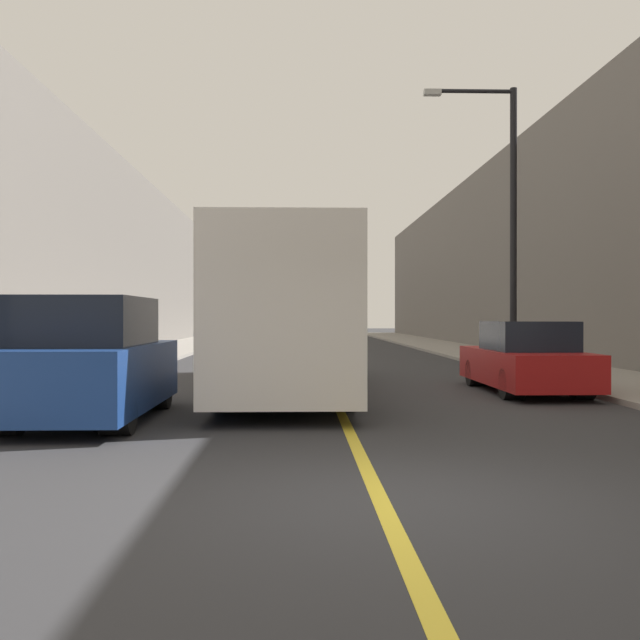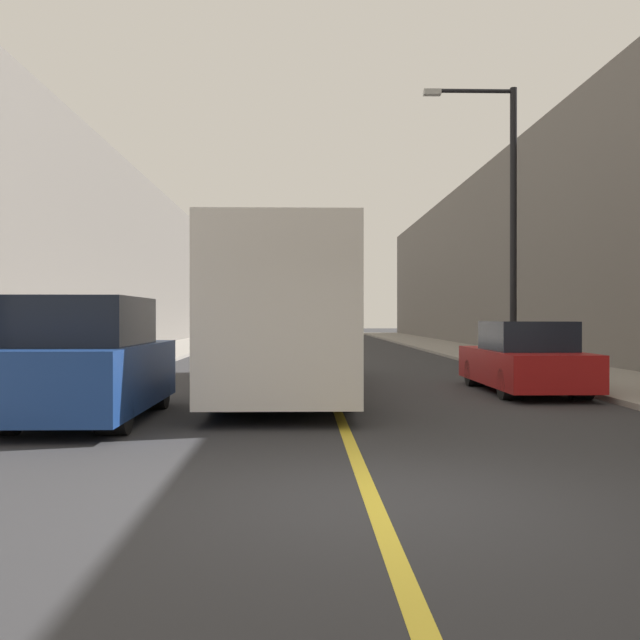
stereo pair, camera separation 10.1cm
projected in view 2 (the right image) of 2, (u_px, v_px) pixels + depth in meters
The scene contains 10 objects.
ground_plane at pixel (373, 501), 6.63m from camera, with size 200.00×200.00×0.00m, color #2D2D30.
sidewalk_left at pixel (170, 349), 36.44m from camera, with size 3.51×72.00×0.11m, color gray.
sidewalk_right at pixel (456, 349), 36.80m from camera, with size 3.51×72.00×0.11m, color gray.
building_row_left at pixel (93, 258), 36.32m from camera, with size 4.00×72.00×8.98m, color #66605B.
building_row_right at pixel (532, 255), 36.88m from camera, with size 4.00×72.00×9.42m, color #66605B.
road_center_line at pixel (314, 350), 36.62m from camera, with size 0.16×72.00×0.01m, color gold.
bus at pixel (285, 313), 16.60m from camera, with size 2.49×11.79×3.21m.
parked_suv_left at pixel (87, 364), 11.71m from camera, with size 1.96×4.71×1.94m.
car_right_near at pixel (524, 360), 16.13m from camera, with size 1.79×4.76×1.54m.
street_lamp_right at pixel (506, 209), 21.73m from camera, with size 2.73×0.24×8.18m.
Camera 2 is at (-0.64, -6.61, 1.63)m, focal length 42.00 mm.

